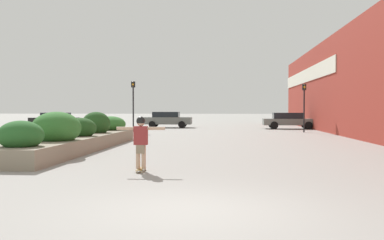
{
  "coord_description": "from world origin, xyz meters",
  "views": [
    {
      "loc": [
        0.52,
        -7.22,
        1.74
      ],
      "look_at": [
        -0.77,
        8.57,
        1.33
      ],
      "focal_mm": 40.0,
      "sensor_mm": 36.0,
      "label": 1
    }
  ],
  "objects": [
    {
      "name": "car_center_left",
      "position": [
        -5.03,
        32.55,
        0.78
      ],
      "size": [
        4.41,
        1.84,
        1.48
      ],
      "rotation": [
        0.0,
        0.0,
        -1.57
      ],
      "color": "slate",
      "rests_on": "ground_plane"
    },
    {
      "name": "skateboarder",
      "position": [
        -1.86,
        4.43,
        0.96
      ],
      "size": [
        1.35,
        0.25,
        1.45
      ],
      "rotation": [
        0.0,
        0.0,
        0.01
      ],
      "color": "tan",
      "rests_on": "skateboard"
    },
    {
      "name": "traffic_light_left",
      "position": [
        -6.59,
        24.79,
        2.58
      ],
      "size": [
        0.28,
        0.3,
        3.83
      ],
      "color": "black",
      "rests_on": "ground_plane"
    },
    {
      "name": "skateboard",
      "position": [
        -1.86,
        4.43,
        0.07
      ],
      "size": [
        0.2,
        0.72,
        0.09
      ],
      "rotation": [
        0.0,
        0.0,
        0.01
      ],
      "color": "olive",
      "rests_on": "ground_plane"
    },
    {
      "name": "car_rightmost",
      "position": [
        -15.64,
        31.73,
        0.75
      ],
      "size": [
        4.23,
        2.03,
        1.4
      ],
      "rotation": [
        0.0,
        0.0,
        1.57
      ],
      "color": "black",
      "rests_on": "ground_plane"
    },
    {
      "name": "planter_box",
      "position": [
        -5.74,
        10.37,
        0.61
      ],
      "size": [
        1.91,
        12.49,
        1.64
      ],
      "color": "gray",
      "rests_on": "ground_plane"
    },
    {
      "name": "traffic_light_right",
      "position": [
        6.26,
        25.23,
        2.44
      ],
      "size": [
        0.28,
        0.3,
        3.6
      ],
      "color": "black",
      "rests_on": "ground_plane"
    },
    {
      "name": "ground_plane",
      "position": [
        0.0,
        0.0,
        0.0
      ],
      "size": [
        300.0,
        300.0,
        0.0
      ],
      "primitive_type": "plane",
      "color": "gray"
    },
    {
      "name": "car_center_right",
      "position": [
        5.99,
        30.87,
        0.76
      ],
      "size": [
        4.68,
        1.84,
        1.42
      ],
      "rotation": [
        0.0,
        0.0,
        -1.57
      ],
      "color": "slate",
      "rests_on": "ground_plane"
    },
    {
      "name": "building_wall_right",
      "position": [
        8.15,
        21.42,
        3.49
      ],
      "size": [
        0.67,
        46.9,
        6.96
      ],
      "color": "maroon",
      "rests_on": "ground_plane"
    }
  ]
}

